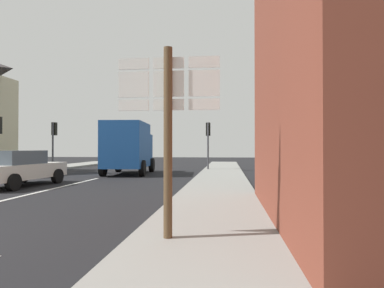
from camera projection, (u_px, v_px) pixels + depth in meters
The scene contains 8 objects.
ground_plane at pixel (80, 183), 15.01m from camera, with size 80.00×80.00×0.00m, color black.
sidewalk_right at pixel (218, 188), 12.35m from camera, with size 2.53×44.00×0.14m, color gray.
lane_centre_stripe at pixel (27, 195), 11.04m from camera, with size 0.16×12.00×0.01m, color silver.
sedan_far at pixel (17, 168), 13.48m from camera, with size 2.27×4.34×1.47m.
delivery_truck at pixel (129, 147), 19.75m from camera, with size 2.80×5.15×3.05m.
route_sign_post at pixel (168, 122), 5.33m from camera, with size 1.66×0.14×3.20m.
traffic_light_far_left at pixel (54, 135), 23.00m from camera, with size 0.30×0.49×3.35m.
traffic_light_far_right at pixel (208, 135), 22.60m from camera, with size 0.30×0.49×3.31m.
Camera 1 is at (6.65, -4.41, 1.58)m, focal length 30.93 mm.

